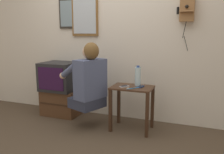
% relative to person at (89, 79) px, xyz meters
% --- Properties ---
extents(ground_plane, '(14.00, 14.00, 0.00)m').
position_rel_person_xyz_m(ground_plane, '(0.12, -0.50, -0.68)').
color(ground_plane, '#4C3D2D').
extents(wall_back, '(6.80, 0.05, 2.55)m').
position_rel_person_xyz_m(wall_back, '(0.12, 0.59, 0.59)').
color(wall_back, beige).
rests_on(wall_back, ground_plane).
extents(side_table, '(0.53, 0.38, 0.59)m').
position_rel_person_xyz_m(side_table, '(0.55, 0.15, -0.23)').
color(side_table, '#422819').
rests_on(side_table, ground_plane).
extents(person, '(0.62, 0.57, 0.88)m').
position_rel_person_xyz_m(person, '(0.00, 0.00, 0.00)').
color(person, '#2D3347').
rests_on(person, ground_plane).
extents(tv_stand, '(0.57, 0.42, 0.40)m').
position_rel_person_xyz_m(tv_stand, '(-0.66, 0.34, -0.48)').
color(tv_stand, '#51331E').
rests_on(tv_stand, ground_plane).
extents(television, '(0.52, 0.47, 0.43)m').
position_rel_person_xyz_m(television, '(-0.68, 0.33, -0.07)').
color(television, '#232326').
rests_on(television, tv_stand).
extents(wall_phone_antique, '(0.22, 0.19, 0.73)m').
position_rel_person_xyz_m(wall_phone_antique, '(1.16, 0.51, 0.91)').
color(wall_phone_antique, olive).
extents(framed_picture, '(0.35, 0.03, 0.46)m').
position_rel_person_xyz_m(framed_picture, '(-0.60, 0.55, 0.89)').
color(framed_picture, '#2D2823').
extents(wall_mirror, '(0.43, 0.03, 0.73)m').
position_rel_person_xyz_m(wall_mirror, '(-0.33, 0.55, 0.91)').
color(wall_mirror, brown).
extents(cell_phone_held, '(0.12, 0.13, 0.01)m').
position_rel_person_xyz_m(cell_phone_held, '(0.46, 0.10, -0.08)').
color(cell_phone_held, silver).
rests_on(cell_phone_held, side_table).
extents(cell_phone_spare, '(0.08, 0.13, 0.01)m').
position_rel_person_xyz_m(cell_phone_spare, '(0.66, 0.16, -0.08)').
color(cell_phone_spare, navy).
rests_on(cell_phone_spare, side_table).
extents(water_bottle, '(0.08, 0.08, 0.27)m').
position_rel_person_xyz_m(water_bottle, '(0.60, 0.23, 0.04)').
color(water_bottle, silver).
rests_on(water_bottle, side_table).
extents(toothbrush, '(0.13, 0.15, 0.02)m').
position_rel_person_xyz_m(toothbrush, '(0.59, 0.03, -0.08)').
color(toothbrush, '#338CD8').
rests_on(toothbrush, side_table).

